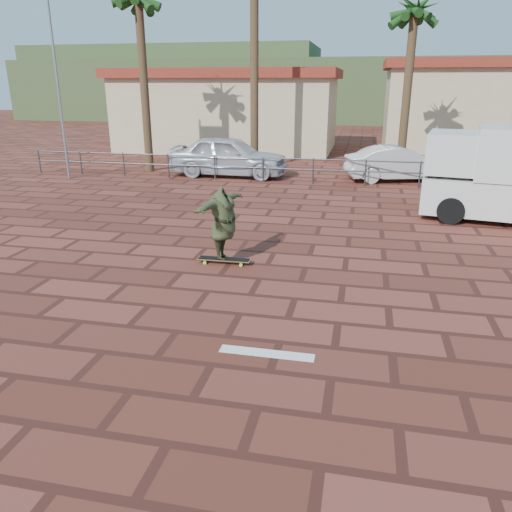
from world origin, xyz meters
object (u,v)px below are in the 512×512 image
(skateboarder, at_px, (223,223))
(car_white, at_px, (399,164))
(longboard, at_px, (224,260))
(car_silver, at_px, (229,156))

(skateboarder, height_order, car_white, skateboarder)
(longboard, bearing_deg, skateboarder, 88.62)
(skateboarder, xyz_separation_m, car_white, (4.24, 10.98, -0.23))
(longboard, bearing_deg, car_white, 67.52)
(skateboarder, height_order, car_silver, skateboarder)
(longboard, height_order, car_white, car_white)
(car_silver, bearing_deg, car_white, -86.18)
(skateboarder, relative_size, car_silver, 0.40)
(car_silver, relative_size, car_white, 1.18)
(car_silver, xyz_separation_m, car_white, (6.96, 0.36, -0.15))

